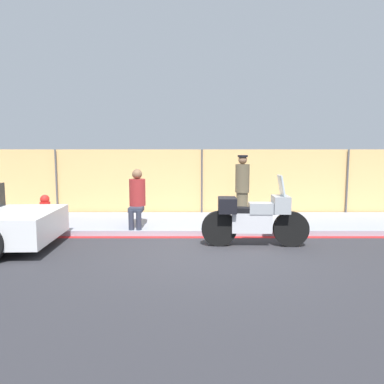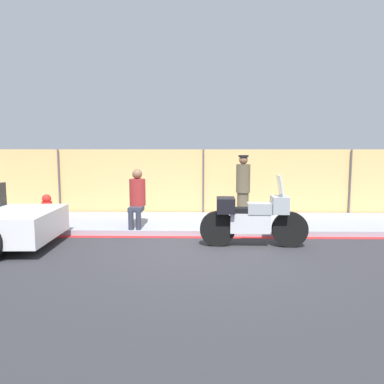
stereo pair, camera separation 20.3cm
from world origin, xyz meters
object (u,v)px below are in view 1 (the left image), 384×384
object	(u,v)px
officer_standing	(242,187)
person_seated_on_curb	(137,195)
fire_hydrant	(45,208)
motorcycle	(254,218)

from	to	relation	value
officer_standing	person_seated_on_curb	world-z (taller)	officer_standing
officer_standing	fire_hydrant	size ratio (longest dim) A/B	2.46
officer_standing	person_seated_on_curb	size ratio (longest dim) A/B	1.23
person_seated_on_curb	officer_standing	bearing A→B (deg)	17.65
fire_hydrant	officer_standing	bearing A→B (deg)	2.10
motorcycle	officer_standing	bearing A→B (deg)	90.92
officer_standing	fire_hydrant	xyz separation A→B (m)	(-5.05, -0.19, -0.53)
motorcycle	person_seated_on_curb	xyz separation A→B (m)	(-2.57, 1.32, 0.30)
person_seated_on_curb	fire_hydrant	size ratio (longest dim) A/B	2.00
motorcycle	person_seated_on_curb	world-z (taller)	person_seated_on_curb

